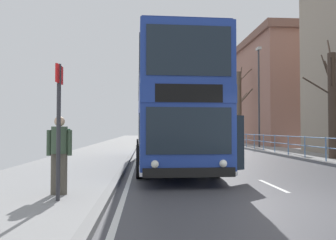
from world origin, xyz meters
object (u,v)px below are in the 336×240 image
Objects in this scene: street_lamp_far_side at (259,89)px; background_building_01 at (306,94)px; bare_tree_far_01 at (332,102)px; double_decker_bus_main at (169,110)px; pedestrian_with_backpack at (60,148)px; bus_stop_sign_near at (59,116)px; bare_tree_far_00 at (239,107)px; background_building_00 at (262,109)px; bare_tree_far_02 at (229,111)px.

background_building_01 is (8.00, 8.01, 0.63)m from street_lamp_far_side.
double_decker_bus_main is at bearing -167.98° from bare_tree_far_01.
pedestrian_with_backpack is 32.26m from background_building_01.
background_building_01 reaches higher than bus_stop_sign_near.
double_decker_bus_main is 1.45× the size of bare_tree_far_00.
bare_tree_far_01 is 0.38× the size of background_building_00.
bare_tree_far_01 is 23.07m from bare_tree_far_02.
street_lamp_far_side reaches higher than bare_tree_far_02.
street_lamp_far_side reaches higher than double_decker_bus_main.
pedestrian_with_backpack is at bearing -115.10° from bare_tree_far_00.
bare_tree_far_02 is at bearing 69.80° from bus_stop_sign_near.
double_decker_bus_main is at bearing -109.93° from bare_tree_far_02.
street_lamp_far_side is at bearing 55.57° from double_decker_bus_main.
pedestrian_with_backpack is at bearing -114.26° from double_decker_bus_main.
street_lamp_far_side is 30.65m from background_building_00.
background_building_00 reaches higher than street_lamp_far_side.
background_building_00 reaches higher than bare_tree_far_00.
street_lamp_far_side is 1.04× the size of bare_tree_far_02.
background_building_01 is (18.64, 26.54, 3.56)m from bus_stop_sign_near.
background_building_01 is (15.98, 19.66, 3.01)m from double_decker_bus_main.
background_building_00 is at bearing 58.19° from bare_tree_far_02.
bare_tree_far_00 is 0.98× the size of bare_tree_far_02.
pedestrian_with_backpack is at bearing -110.82° from bare_tree_far_02.
pedestrian_with_backpack is at bearing -143.85° from bare_tree_far_01.
bare_tree_far_00 is at bearing 64.90° from pedestrian_with_backpack.
background_building_00 is (10.68, 28.73, 0.40)m from street_lamp_far_side.
pedestrian_with_backpack is 0.23× the size of bare_tree_far_00.
double_decker_bus_main is 44.57m from background_building_00.
bus_stop_sign_near is at bearing -114.29° from background_building_00.
background_building_01 is (7.01, -5.09, 1.63)m from bare_tree_far_02.
background_building_01 is (18.79, 25.89, 4.23)m from pedestrian_with_backpack.
background_building_01 reaches higher than bare_tree_far_00.
pedestrian_with_backpack is 0.11× the size of background_building_01.
double_decker_bus_main is 4.01× the size of bus_stop_sign_near.
bare_tree_far_01 is (0.28, -14.67, -0.78)m from bare_tree_far_00.
background_building_00 reaches higher than pedestrian_with_backpack.
bare_tree_far_00 is 8.45m from bare_tree_far_02.
background_building_00 is 20.89m from background_building_01.
bare_tree_far_00 is at bearing 64.58° from double_decker_bus_main.
bare_tree_far_01 is at bearing -105.34° from background_building_00.
bus_stop_sign_near is at bearing -77.59° from pedestrian_with_backpack.
background_building_01 is at bearing 54.03° from pedestrian_with_backpack.
background_building_00 is at bearing 82.61° from background_building_01.
bare_tree_far_00 is 0.49× the size of background_building_01.
bare_tree_far_01 is at bearing 38.70° from bus_stop_sign_near.
double_decker_bus_main is 14.33m from street_lamp_far_side.
bus_stop_sign_near is 32.63m from background_building_01.
bare_tree_far_02 is 0.46× the size of background_building_00.
bare_tree_far_00 is 26.39m from background_building_00.
background_building_00 is (21.47, 46.60, 4.00)m from pedestrian_with_backpack.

